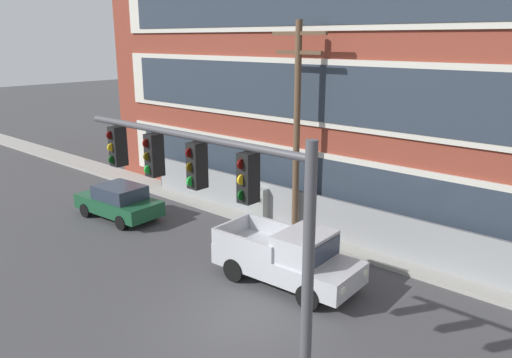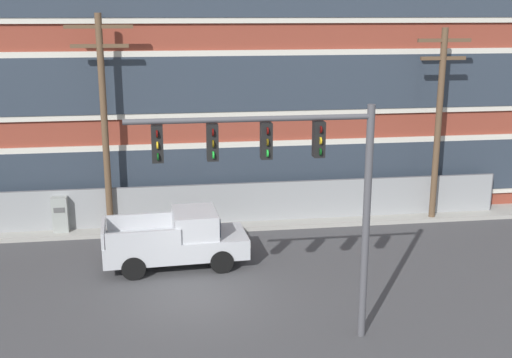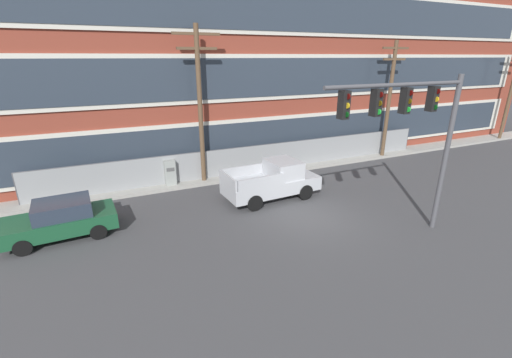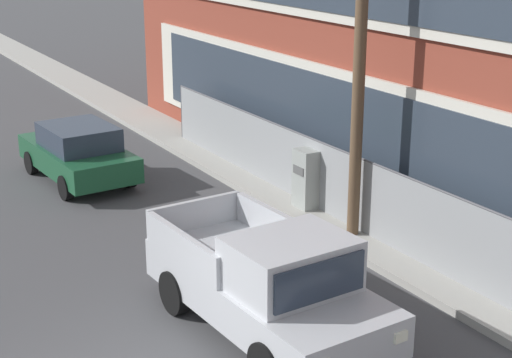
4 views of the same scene
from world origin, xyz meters
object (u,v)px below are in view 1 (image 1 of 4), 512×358
object	(u,v)px
traffic_signal_mast	(218,208)
electrical_cabinet	(262,205)
utility_pole_near_corner	(297,121)
pickup_truck_silver	(289,258)
sedan_dark_green	(119,201)

from	to	relation	value
traffic_signal_mast	electrical_cabinet	xyz separation A→B (m)	(-7.25, 9.61, -3.99)
traffic_signal_mast	utility_pole_near_corner	distance (m)	10.90
pickup_truck_silver	utility_pole_near_corner	size ratio (longest dim) A/B	0.59
electrical_cabinet	pickup_truck_silver	bearing A→B (deg)	-40.16
traffic_signal_mast	utility_pole_near_corner	world-z (taller)	utility_pole_near_corner
sedan_dark_green	utility_pole_near_corner	bearing A→B (deg)	28.41
electrical_cabinet	traffic_signal_mast	bearing A→B (deg)	-52.97
traffic_signal_mast	pickup_truck_silver	world-z (taller)	traffic_signal_mast
traffic_signal_mast	utility_pole_near_corner	size ratio (longest dim) A/B	0.74
utility_pole_near_corner	electrical_cabinet	world-z (taller)	utility_pole_near_corner
pickup_truck_silver	utility_pole_near_corner	world-z (taller)	utility_pole_near_corner
utility_pole_near_corner	electrical_cabinet	distance (m)	4.41
pickup_truck_silver	sedan_dark_green	size ratio (longest dim) A/B	1.18
traffic_signal_mast	sedan_dark_green	bearing A→B (deg)	155.34
sedan_dark_green	electrical_cabinet	world-z (taller)	electrical_cabinet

